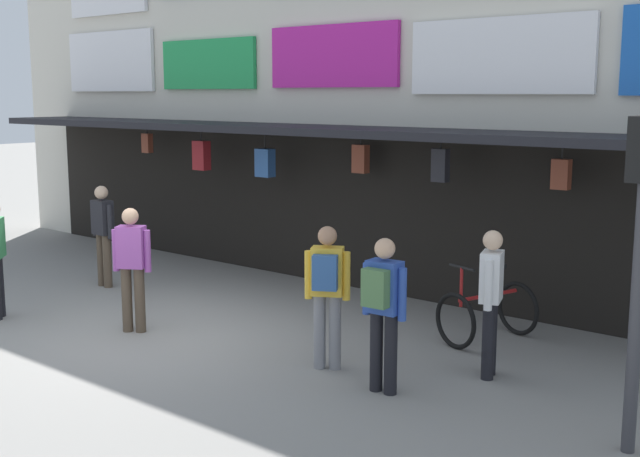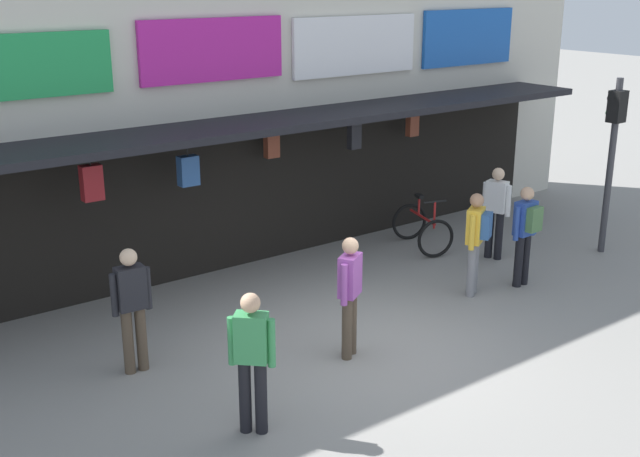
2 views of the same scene
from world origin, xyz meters
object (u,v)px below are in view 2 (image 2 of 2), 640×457
Objects in this scene: traffic_light_far at (613,138)px; pedestrian_in_blue at (526,229)px; pedestrian_in_purple at (476,236)px; pedestrian_in_yellow at (496,208)px; pedestrian_in_white at (350,290)px; pedestrian_in_green at (132,303)px; pedestrian_in_red at (252,355)px; bicycle_parked at (422,228)px.

traffic_light_far is 2.80m from pedestrian_in_blue.
pedestrian_in_purple is 1.84m from pedestrian_in_yellow.
pedestrian_in_white is 2.81m from pedestrian_in_green.
pedestrian_in_purple is 1.00× the size of pedestrian_in_yellow.
pedestrian_in_red and pedestrian_in_green have the same top height.
pedestrian_in_yellow is at bearing 1.12° from pedestrian_in_green.
pedestrian_in_purple is at bearing 14.63° from pedestrian_in_red.
pedestrian_in_blue is 6.01m from pedestrian_in_red.
pedestrian_in_white is at bearing 21.85° from pedestrian_in_red.
pedestrian_in_green is at bearing 174.79° from traffic_light_far.
traffic_light_far is 2.43m from pedestrian_in_yellow.
bicycle_parked is at bearing 66.84° from pedestrian_in_purple.
bicycle_parked is 0.79× the size of pedestrian_in_green.
pedestrian_in_blue is 3.89m from pedestrian_in_white.
pedestrian_in_blue and pedestrian_in_purple have the same top height.
pedestrian_in_green is at bearing 152.05° from pedestrian_in_white.
bicycle_parked is 0.79× the size of pedestrian_in_blue.
traffic_light_far is 3.65m from pedestrian_in_purple.
pedestrian_in_blue is 1.00× the size of pedestrian_in_red.
pedestrian_in_white is 1.00× the size of pedestrian_in_purple.
traffic_light_far is at bearing 4.50° from pedestrian_in_white.
traffic_light_far is 1.90× the size of pedestrian_in_green.
pedestrian_in_green is (-0.45, 2.13, 0.00)m from pedestrian_in_red.
pedestrian_in_red is at bearing -171.12° from traffic_light_far.
pedestrian_in_yellow is (0.65, -1.17, 0.55)m from bicycle_parked.
pedestrian_in_blue is (-2.53, -0.23, -1.16)m from traffic_light_far.
pedestrian_in_white is at bearing -170.66° from pedestrian_in_purple.
bicycle_parked is 2.43m from pedestrian_in_blue.
traffic_light_far reaches higher than pedestrian_in_red.
pedestrian_in_white is (-3.88, -0.27, -0.04)m from pedestrian_in_blue.
pedestrian_in_yellow is at bearing 17.83° from pedestrian_in_white.
pedestrian_in_red reaches higher than bicycle_parked.
pedestrian_in_yellow reaches higher than bicycle_parked.
pedestrian_in_blue is at bearing -118.26° from pedestrian_in_yellow.
pedestrian_in_purple is 5.49m from pedestrian_in_green.
traffic_light_far is 6.54m from pedestrian_in_white.
pedestrian_in_purple is (-0.93, 0.21, 0.00)m from pedestrian_in_blue.
pedestrian_in_yellow and pedestrian_in_green have the same top height.
traffic_light_far is 1.90× the size of pedestrian_in_purple.
pedestrian_in_white is at bearing -27.95° from pedestrian_in_green.
pedestrian_in_white is 2.19m from pedestrian_in_red.
pedestrian_in_purple is at bearing -113.16° from bicycle_parked.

